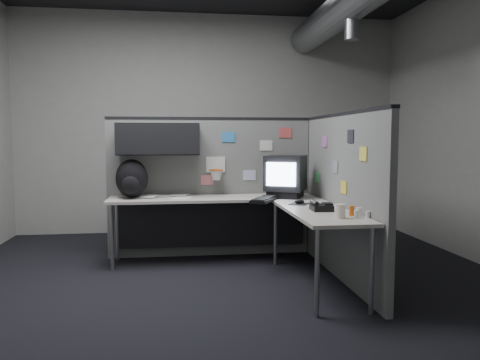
{
  "coord_description": "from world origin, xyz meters",
  "views": [
    {
      "loc": [
        -0.5,
        -4.18,
        1.37
      ],
      "look_at": [
        0.11,
        0.35,
        0.97
      ],
      "focal_mm": 35.0,
      "sensor_mm": 36.0,
      "label": 1
    }
  ],
  "objects": [
    {
      "name": "room",
      "position": [
        0.56,
        0.0,
        2.1
      ],
      "size": [
        5.62,
        5.62,
        3.22
      ],
      "color": "black",
      "rests_on": "ground"
    },
    {
      "name": "partition_back",
      "position": [
        -0.25,
        1.23,
        1.0
      ],
      "size": [
        2.44,
        0.42,
        1.63
      ],
      "color": "slate",
      "rests_on": "ground"
    },
    {
      "name": "partition_right",
      "position": [
        1.1,
        0.22,
        0.82
      ],
      "size": [
        0.07,
        2.23,
        1.63
      ],
      "color": "slate",
      "rests_on": "ground"
    },
    {
      "name": "desk",
      "position": [
        0.15,
        0.7,
        0.61
      ],
      "size": [
        2.31,
        2.11,
        0.73
      ],
      "color": "#BCB6AA",
      "rests_on": "ground"
    },
    {
      "name": "monitor",
      "position": [
        0.69,
        0.87,
        0.97
      ],
      "size": [
        0.55,
        0.55,
        0.46
      ],
      "rotation": [
        0.0,
        0.0,
        0.32
      ],
      "color": "black",
      "rests_on": "desk"
    },
    {
      "name": "keyboard",
      "position": [
        0.4,
        0.57,
        0.75
      ],
      "size": [
        0.37,
        0.49,
        0.04
      ],
      "rotation": [
        0.0,
        0.0,
        0.29
      ],
      "color": "black",
      "rests_on": "desk"
    },
    {
      "name": "mouse",
      "position": [
        0.71,
        0.31,
        0.75
      ],
      "size": [
        0.25,
        0.26,
        0.04
      ],
      "rotation": [
        0.0,
        0.0,
        0.23
      ],
      "color": "black",
      "rests_on": "desk"
    },
    {
      "name": "phone",
      "position": [
        0.79,
        -0.13,
        0.76
      ],
      "size": [
        0.19,
        0.2,
        0.09
      ],
      "rotation": [
        0.0,
        0.0,
        -0.2
      ],
      "color": "black",
      "rests_on": "desk"
    },
    {
      "name": "bottles",
      "position": [
        0.98,
        -0.5,
        0.77
      ],
      "size": [
        0.15,
        0.17,
        0.09
      ],
      "rotation": [
        0.0,
        0.0,
        0.28
      ],
      "color": "silver",
      "rests_on": "desk"
    },
    {
      "name": "cup",
      "position": [
        0.82,
        -0.54,
        0.79
      ],
      "size": [
        0.1,
        0.1,
        0.11
      ],
      "primitive_type": "cylinder",
      "rotation": [
        0.0,
        0.0,
        0.22
      ],
      "color": "silver",
      "rests_on": "desk"
    },
    {
      "name": "papers",
      "position": [
        -0.65,
        1.12,
        0.74
      ],
      "size": [
        0.7,
        0.54,
        0.01
      ],
      "rotation": [
        0.0,
        0.0,
        -0.36
      ],
      "color": "white",
      "rests_on": "desk"
    },
    {
      "name": "backpack",
      "position": [
        -0.99,
        1.02,
        0.94
      ],
      "size": [
        0.42,
        0.41,
        0.43
      ],
      "rotation": [
        0.0,
        0.0,
        -0.36
      ],
      "color": "black",
      "rests_on": "desk"
    }
  ]
}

